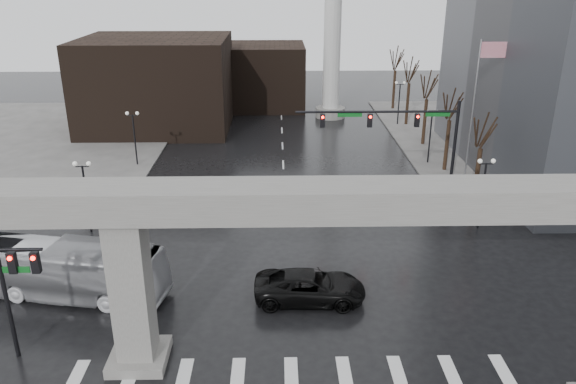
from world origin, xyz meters
name	(u,v)px	position (x,y,z in m)	size (l,w,h in m)	color
ground	(291,359)	(0.00, 0.00, 0.00)	(160.00, 160.00, 0.00)	black
sidewalk_ne	(525,138)	(26.00, 36.00, 0.07)	(28.00, 36.00, 0.15)	slate
sidewalk_nw	(36,141)	(-26.00, 36.00, 0.07)	(28.00, 36.00, 0.15)	slate
elevated_guideway	(321,225)	(1.26, 0.00, 6.88)	(48.00, 2.60, 8.70)	gray
building_far_left	(157,83)	(-14.00, 42.00, 5.00)	(16.00, 14.00, 10.00)	black
building_far_mid	(265,76)	(-2.00, 52.00, 4.00)	(10.00, 10.00, 8.00)	black
smokestack	(333,3)	(6.00, 46.00, 13.35)	(3.60, 3.60, 30.00)	silver
signal_mast_arm	(405,130)	(8.99, 18.80, 5.83)	(12.12, 0.43, 8.00)	black
signal_left_pole	(15,280)	(-12.25, 0.50, 4.07)	(2.30, 0.30, 6.00)	black
flagpole_assembly	(478,98)	(15.29, 22.00, 7.53)	(2.06, 0.12, 12.00)	silver
lamp_right_0	(484,182)	(13.50, 14.00, 3.47)	(1.22, 0.32, 5.11)	black
lamp_right_1	(431,128)	(13.50, 28.00, 3.47)	(1.22, 0.32, 5.11)	black
lamp_right_2	(399,96)	(13.50, 42.00, 3.47)	(1.22, 0.32, 5.11)	black
lamp_left_0	(85,185)	(-13.50, 14.00, 3.47)	(1.22, 0.32, 5.11)	black
lamp_left_1	(134,129)	(-13.50, 28.00, 3.47)	(1.22, 0.32, 5.11)	black
lamp_left_2	(163,97)	(-13.50, 42.00, 3.47)	(1.22, 0.32, 5.11)	black
tree_right_0	(478,171)	(14.53, 18.02, 2.79)	(1.09, 1.58, 7.50)	black
tree_right_1	(448,140)	(14.53, 26.02, 2.85)	(1.09, 1.61, 7.67)	black
tree_right_2	(425,117)	(14.53, 34.02, 2.91)	(1.10, 1.63, 7.85)	black
tree_right_3	(408,100)	(14.53, 42.02, 2.98)	(1.11, 1.66, 8.02)	black
tree_right_4	(394,86)	(14.53, 50.02, 3.04)	(1.12, 1.69, 8.19)	black
pickup_truck	(310,287)	(1.17, 5.00, 0.84)	(2.79, 6.04, 1.68)	black
city_bus	(63,269)	(-12.36, 5.81, 1.61)	(2.70, 11.52, 3.21)	#AAABAF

